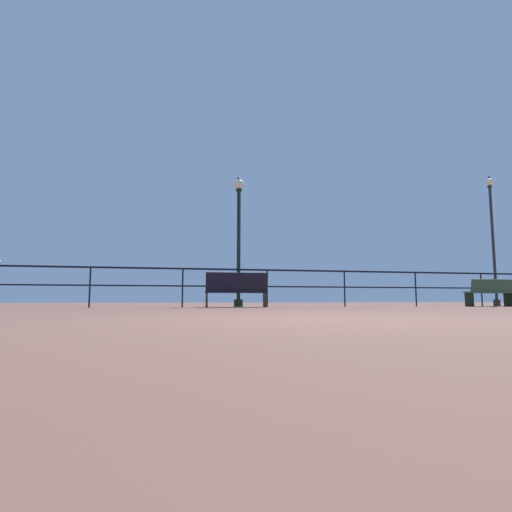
% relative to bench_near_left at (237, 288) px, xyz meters
% --- Properties ---
extents(ground_plane, '(60.00, 60.00, 0.00)m').
position_rel_bench_near_left_xyz_m(ground_plane, '(-0.20, -6.96, -0.52)').
color(ground_plane, brown).
extents(pier_railing, '(22.17, 0.05, 1.11)m').
position_rel_bench_near_left_xyz_m(pier_railing, '(-0.20, 0.66, 0.31)').
color(pier_railing, black).
rests_on(pier_railing, ground_plane).
extents(bench_near_left, '(1.72, 0.65, 0.95)m').
position_rel_bench_near_left_xyz_m(bench_near_left, '(0.00, 0.00, 0.00)').
color(bench_near_left, black).
rests_on(bench_near_left, ground_plane).
extents(bench_near_right, '(1.49, 0.66, 0.86)m').
position_rel_bench_near_left_xyz_m(bench_near_right, '(8.16, 0.01, -0.03)').
color(bench_near_right, '#355035').
rests_on(bench_near_right, ground_plane).
extents(lamppost_center, '(0.31, 0.31, 4.00)m').
position_rel_bench_near_left_xyz_m(lamppost_center, '(0.23, 1.00, 1.75)').
color(lamppost_center, black).
rests_on(lamppost_center, ground_plane).
extents(lamppost_right, '(0.27, 0.27, 4.63)m').
position_rel_bench_near_left_xyz_m(lamppost_right, '(9.30, 1.00, 2.10)').
color(lamppost_right, '#222928').
rests_on(lamppost_right, ground_plane).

